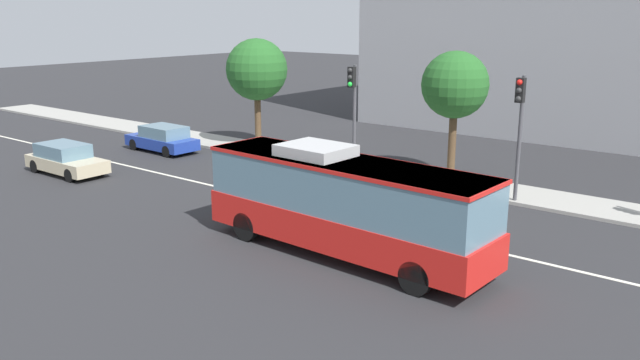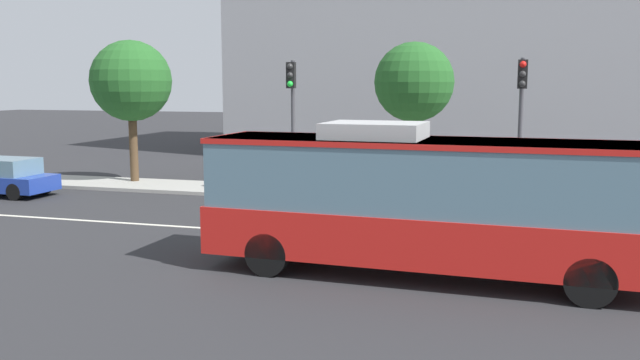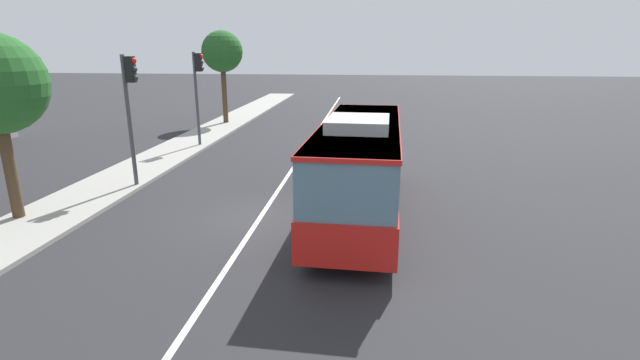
% 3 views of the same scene
% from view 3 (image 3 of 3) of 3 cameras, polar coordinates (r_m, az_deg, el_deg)
% --- Properties ---
extents(ground_plane, '(160.00, 160.00, 0.00)m').
position_cam_3_polar(ground_plane, '(15.56, -7.41, -4.69)').
color(ground_plane, '#28282B').
extents(sidewalk_kerb, '(80.00, 2.85, 0.14)m').
position_cam_3_polar(sidewalk_kerb, '(18.39, -28.81, -3.10)').
color(sidewalk_kerb, '#9E9B93').
rests_on(sidewalk_kerb, ground_plane).
extents(lane_centre_line, '(76.00, 0.16, 0.01)m').
position_cam_3_polar(lane_centre_line, '(15.56, -7.41, -4.67)').
color(lane_centre_line, silver).
rests_on(lane_centre_line, ground_plane).
extents(transit_bus, '(10.09, 2.91, 3.46)m').
position_cam_3_polar(transit_bus, '(15.34, 4.91, 2.17)').
color(transit_bus, red).
rests_on(transit_bus, ground_plane).
extents(traffic_light_near_corner, '(0.34, 0.62, 5.20)m').
position_cam_3_polar(traffic_light_near_corner, '(26.67, -14.74, 11.46)').
color(traffic_light_near_corner, '#47474C').
rests_on(traffic_light_near_corner, ground_plane).
extents(traffic_light_mid_block, '(0.32, 0.62, 5.20)m').
position_cam_3_polar(traffic_light_mid_block, '(19.41, -22.24, 9.24)').
color(traffic_light_mid_block, '#47474C').
rests_on(traffic_light_mid_block, ground_plane).
extents(street_tree_kerbside_left, '(2.86, 2.86, 6.57)m').
position_cam_3_polar(street_tree_kerbside_left, '(34.42, -11.92, 15.09)').
color(street_tree_kerbside_left, '#4C3823').
rests_on(street_tree_kerbside_left, ground_plane).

